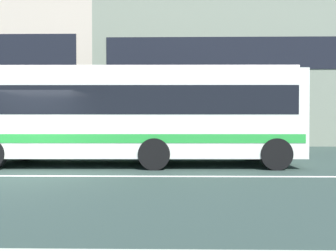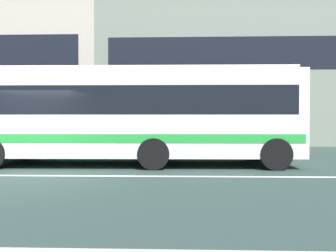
# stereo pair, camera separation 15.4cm
# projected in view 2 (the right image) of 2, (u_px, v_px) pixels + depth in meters

# --- Properties ---
(ground_plane) EXTENTS (160.00, 160.00, 0.00)m
(ground_plane) POSITION_uv_depth(u_px,v_px,m) (16.00, 176.00, 8.33)
(ground_plane) COLOR #2A3B34
(lane_centre_line) EXTENTS (60.00, 0.16, 0.01)m
(lane_centre_line) POSITION_uv_depth(u_px,v_px,m) (16.00, 175.00, 8.33)
(lane_centre_line) COLOR silver
(lane_centre_line) RESTS_ON ground_plane
(hedge_row_far) EXTENTS (22.78, 1.10, 1.11)m
(hedge_row_far) POSITION_uv_depth(u_px,v_px,m) (37.00, 142.00, 14.22)
(hedge_row_far) COLOR #1B4B23
(hedge_row_far) RESTS_ON ground_plane
(apartment_block_right) EXTENTS (22.00, 9.15, 9.76)m
(apartment_block_right) POSITION_uv_depth(u_px,v_px,m) (255.00, 77.00, 22.42)
(apartment_block_right) COLOR gray
(apartment_block_right) RESTS_ON ground_plane
(transit_bus) EXTENTS (11.02, 2.70, 3.31)m
(transit_bus) POSITION_uv_depth(u_px,v_px,m) (137.00, 113.00, 10.48)
(transit_bus) COLOR silver
(transit_bus) RESTS_ON ground_plane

